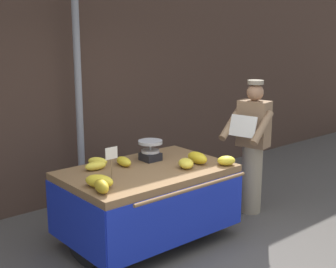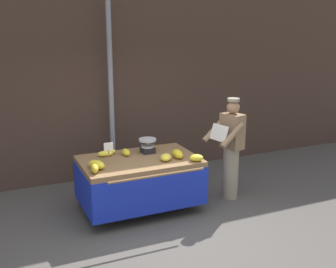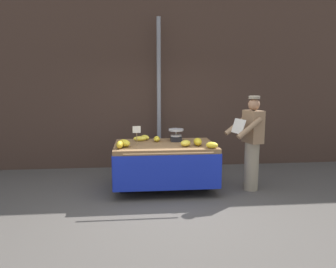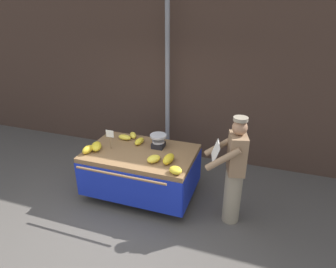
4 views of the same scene
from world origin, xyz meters
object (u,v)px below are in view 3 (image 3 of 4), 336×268
object	(u,v)px
banana_bunch_2	(145,137)
banana_bunch_4	(198,142)
street_pole	(159,96)
banana_cart	(165,156)
banana_bunch_3	(157,139)
banana_bunch_5	(212,145)
vendor_person	(252,143)
banana_bunch_0	(140,139)
banana_bunch_1	(124,143)
price_sign	(137,131)
banana_bunch_7	(120,145)
weighing_scale	(176,135)
banana_bunch_6	(186,143)

from	to	relation	value
banana_bunch_2	banana_bunch_4	size ratio (longest dim) A/B	0.77
street_pole	banana_cart	xyz separation A→B (m)	(0.01, -1.40, -1.03)
banana_bunch_3	banana_bunch_5	xyz separation A→B (m)	(0.89, -0.71, 0.00)
banana_bunch_4	vendor_person	bearing A→B (deg)	1.92
banana_bunch_3	vendor_person	bearing A→B (deg)	-13.96
banana_bunch_0	banana_bunch_3	xyz separation A→B (m)	(0.32, -0.07, 0.00)
banana_cart	banana_bunch_5	bearing A→B (deg)	-31.50
banana_bunch_1	banana_bunch_3	distance (m)	0.73
street_pole	price_sign	distance (m)	1.66
street_pole	banana_bunch_7	xyz separation A→B (m)	(-0.78, -1.73, -0.74)
banana_cart	banana_bunch_1	world-z (taller)	banana_bunch_1
banana_bunch_1	street_pole	bearing A→B (deg)	65.88
price_sign	banana_bunch_7	size ratio (longest dim) A/B	1.48
price_sign	banana_bunch_4	distance (m)	1.09
banana_bunch_1	banana_bunch_4	world-z (taller)	banana_bunch_4
weighing_scale	banana_bunch_7	distance (m)	1.17
banana_bunch_2	banana_bunch_5	size ratio (longest dim) A/B	1.12
banana_bunch_7	weighing_scale	bearing A→B (deg)	29.09
banana_cart	banana_bunch_4	bearing A→B (deg)	-20.00
banana_cart	banana_bunch_4	world-z (taller)	banana_bunch_4
banana_bunch_1	banana_bunch_5	world-z (taller)	banana_bunch_1
banana_bunch_0	banana_bunch_4	xyz separation A→B (m)	(1.01, -0.52, 0.02)
banana_bunch_7	price_sign	bearing A→B (deg)	41.94
price_sign	banana_bunch_4	size ratio (longest dim) A/B	1.15
banana_bunch_0	banana_bunch_2	xyz separation A→B (m)	(0.11, 0.13, 0.00)
banana_bunch_5	banana_bunch_3	bearing A→B (deg)	141.27
banana_bunch_2	banana_bunch_6	distance (m)	0.98
banana_bunch_3	banana_bunch_6	distance (m)	0.69
banana_bunch_6	banana_bunch_4	bearing A→B (deg)	13.89
price_sign	banana_bunch_6	size ratio (longest dim) A/B	1.49
banana_bunch_2	banana_bunch_7	bearing A→B (deg)	-119.59
weighing_scale	banana_bunch_7	world-z (taller)	weighing_scale
banana_bunch_2	banana_bunch_5	xyz separation A→B (m)	(1.10, -0.91, 0.01)
banana_bunch_7	street_pole	bearing A→B (deg)	65.80
banana_cart	banana_bunch_3	bearing A→B (deg)	117.47
weighing_scale	price_sign	world-z (taller)	price_sign
street_pole	banana_bunch_6	world-z (taller)	street_pole
weighing_scale	banana_bunch_5	distance (m)	0.87
banana_bunch_0	banana_bunch_3	world-z (taller)	banana_bunch_3
banana_bunch_1	banana_bunch_7	distance (m)	0.17
banana_bunch_2	banana_bunch_7	size ratio (longest dim) A/B	0.99
banana_cart	weighing_scale	size ratio (longest dim) A/B	6.51
banana_bunch_1	banana_bunch_5	size ratio (longest dim) A/B	1.45
banana_bunch_0	banana_bunch_2	bearing A→B (deg)	50.73
banana_bunch_5	vendor_person	xyz separation A→B (m)	(0.79, 0.29, -0.03)
weighing_scale	banana_bunch_6	distance (m)	0.51
price_sign	banana_bunch_0	world-z (taller)	price_sign
banana_bunch_4	vendor_person	world-z (taller)	vendor_person
banana_cart	banana_bunch_6	xyz separation A→B (m)	(0.34, -0.26, 0.27)
banana_bunch_5	vendor_person	bearing A→B (deg)	20.26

